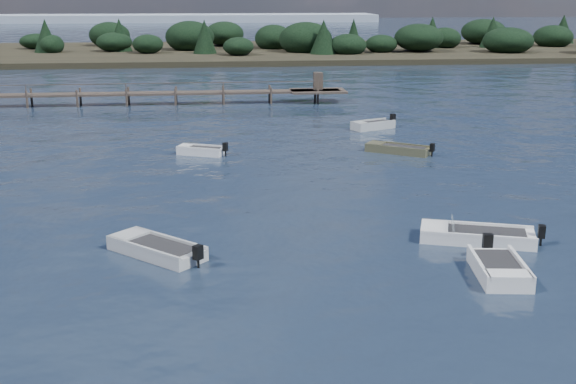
{
  "coord_description": "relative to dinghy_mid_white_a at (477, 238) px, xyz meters",
  "views": [
    {
      "loc": [
        -5.96,
        -17.49,
        9.84
      ],
      "look_at": [
        -2.5,
        14.0,
        1.0
      ],
      "focal_mm": 45.0,
      "sensor_mm": 36.0,
      "label": 1
    }
  ],
  "objects": [
    {
      "name": "ground",
      "position": [
        -4.73,
        50.69,
        -0.15
      ],
      "size": [
        400.0,
        400.0,
        0.0
      ],
      "primitive_type": "plane",
      "color": "#151F31",
      "rests_on": "ground"
    },
    {
      "name": "dinghy_mid_white_a",
      "position": [
        0.0,
        0.0,
        0.0
      ],
      "size": [
        4.94,
        3.06,
        1.14
      ],
      "color": "white",
      "rests_on": "ground"
    },
    {
      "name": "tender_far_white",
      "position": [
        -11.28,
        17.48,
        0.01
      ],
      "size": [
        3.22,
        2.16,
        1.09
      ],
      "color": "white",
      "rests_on": "ground"
    },
    {
      "name": "dinghy_mid_grey",
      "position": [
        -12.89,
        -0.18,
        0.0
      ],
      "size": [
        4.01,
        3.93,
        1.12
      ],
      "color": "#AEB4B6",
      "rests_on": "ground"
    },
    {
      "name": "dinghy_extra_b",
      "position": [
        1.06,
        16.64,
        -0.01
      ],
      "size": [
        4.05,
        3.37,
        1.05
      ],
      "color": "brown",
      "rests_on": "ground"
    },
    {
      "name": "dinghy_extra_a",
      "position": [
        -0.56,
        -3.71,
        0.02
      ],
      "size": [
        2.06,
        3.7,
        1.22
      ],
      "color": "white",
      "rests_on": "ground"
    },
    {
      "name": "tender_far_grey_b",
      "position": [
        1.32,
        24.85,
        0.03
      ],
      "size": [
        3.63,
        2.51,
        1.24
      ],
      "color": "#AEB4B6",
      "rests_on": "ground"
    },
    {
      "name": "jetty",
      "position": [
        -26.47,
        38.68,
        0.84
      ],
      "size": [
        64.5,
        3.2,
        3.4
      ],
      "color": "#473C34",
      "rests_on": "ground"
    },
    {
      "name": "far_headland",
      "position": [
        20.27,
        90.69,
        1.82
      ],
      "size": [
        190.0,
        40.0,
        5.8
      ],
      "color": "black",
      "rests_on": "ground"
    }
  ]
}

